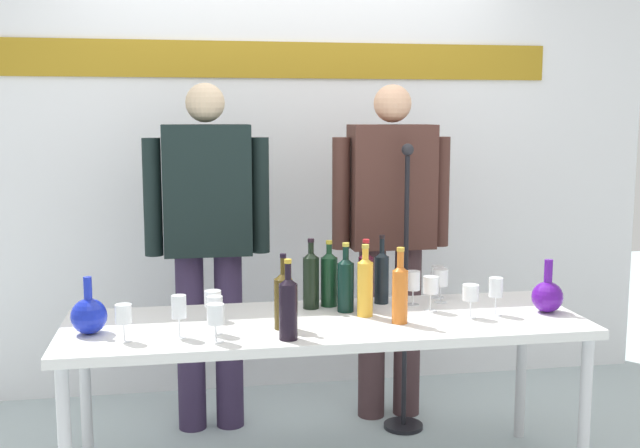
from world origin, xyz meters
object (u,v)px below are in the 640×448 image
(wine_bottle_7, at_px, (329,277))
(wine_glass_right_1, at_px, (496,288))
(wine_bottle_1, at_px, (283,299))
(presenter_right, at_px, (391,229))
(presenter_left, at_px, (208,234))
(wine_bottle_8, at_px, (288,306))
(wine_bottle_6, at_px, (382,275))
(wine_glass_left_2, at_px, (123,315))
(wine_glass_left_1, at_px, (213,299))
(wine_bottle_3, at_px, (365,284))
(wine_glass_right_2, at_px, (431,286))
(wine_bottle_4, at_px, (400,291))
(decanter_blue_left, at_px, (89,315))
(wine_glass_right_5, at_px, (438,276))
(wine_bottle_2, at_px, (311,278))
(wine_bottle_5, at_px, (366,279))
(decanter_blue_right, at_px, (547,296))
(wine_glass_right_0, at_px, (441,278))
(wine_bottle_0, at_px, (346,282))
(wine_glass_left_0, at_px, (215,308))
(wine_glass_left_4, at_px, (216,315))
(wine_glass_right_3, at_px, (413,281))
(wine_glass_left_3, at_px, (179,308))
(microphone_stand, at_px, (405,337))
(display_table, at_px, (326,333))
(wine_glass_right_4, at_px, (471,293))

(wine_bottle_7, relative_size, wine_glass_right_1, 1.84)
(wine_bottle_1, bearing_deg, presenter_right, 50.36)
(presenter_left, distance_m, wine_bottle_8, 1.00)
(wine_bottle_6, distance_m, wine_glass_left_2, 1.20)
(wine_bottle_8, distance_m, wine_glass_left_1, 0.44)
(wine_bottle_3, distance_m, wine_glass_left_1, 0.65)
(wine_bottle_6, height_order, wine_glass_right_2, wine_bottle_6)
(wine_bottle_4, bearing_deg, decanter_blue_left, 177.35)
(presenter_left, xyz_separation_m, wine_glass_left_1, (-0.00, -0.62, -0.18))
(wine_glass_right_1, height_order, wine_glass_right_5, wine_glass_right_1)
(wine_bottle_2, xyz_separation_m, wine_bottle_8, (-0.16, -0.46, -0.01))
(presenter_left, bearing_deg, wine_bottle_5, -39.66)
(decanter_blue_right, height_order, wine_glass_right_2, decanter_blue_right)
(decanter_blue_left, relative_size, wine_glass_right_0, 1.46)
(wine_bottle_1, relative_size, wine_glass_right_0, 1.96)
(decanter_blue_right, bearing_deg, presenter_left, 152.84)
(presenter_right, xyz_separation_m, wine_bottle_5, (-0.26, -0.56, -0.13))
(wine_bottle_0, bearing_deg, wine_glass_left_1, -175.82)
(wine_glass_left_0, bearing_deg, decanter_blue_right, 3.58)
(presenter_right, distance_m, wine_glass_left_4, 1.34)
(presenter_right, relative_size, wine_bottle_6, 5.48)
(wine_glass_left_0, bearing_deg, wine_bottle_3, 14.52)
(wine_glass_left_1, xyz_separation_m, wine_glass_right_3, (0.91, 0.10, 0.02))
(wine_bottle_3, xyz_separation_m, wine_glass_left_3, (-0.79, -0.19, -0.02))
(wine_bottle_7, bearing_deg, wine_glass_left_2, -154.90)
(wine_glass_left_2, bearing_deg, wine_bottle_3, 11.83)
(microphone_stand, bearing_deg, wine_bottle_2, -150.01)
(presenter_right, relative_size, wine_bottle_0, 5.66)
(wine_bottle_0, height_order, wine_glass_left_2, wine_bottle_0)
(wine_bottle_3, distance_m, wine_glass_left_0, 0.67)
(wine_bottle_0, relative_size, wine_bottle_2, 0.97)
(display_table, bearing_deg, microphone_stand, 45.70)
(presenter_left, bearing_deg, microphone_stand, -11.10)
(wine_bottle_0, distance_m, wine_glass_right_0, 0.47)
(wine_bottle_4, distance_m, wine_glass_right_4, 0.32)
(decanter_blue_right, bearing_deg, wine_bottle_4, -175.16)
(presenter_left, relative_size, microphone_stand, 1.20)
(decanter_blue_left, height_order, wine_glass_right_2, decanter_blue_left)
(display_table, relative_size, wine_glass_right_3, 13.89)
(wine_glass_left_0, xyz_separation_m, wine_glass_left_1, (0.00, 0.21, -0.01))
(wine_bottle_5, xyz_separation_m, wine_bottle_6, (0.10, 0.10, -0.01))
(wine_glass_left_2, bearing_deg, display_table, 12.14)
(wine_bottle_0, xyz_separation_m, wine_bottle_6, (0.19, 0.12, -0.00))
(decanter_blue_left, xyz_separation_m, microphone_stand, (1.46, 0.55, -0.32))
(wine_bottle_2, relative_size, wine_bottle_8, 1.00)
(wine_glass_right_1, distance_m, wine_glass_right_3, 0.38)
(decanter_blue_left, distance_m, microphone_stand, 1.59)
(display_table, distance_m, wine_glass_left_3, 0.66)
(wine_bottle_5, xyz_separation_m, wine_glass_left_1, (-0.68, -0.06, -0.05))
(wine_bottle_1, distance_m, wine_glass_right_5, 0.89)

